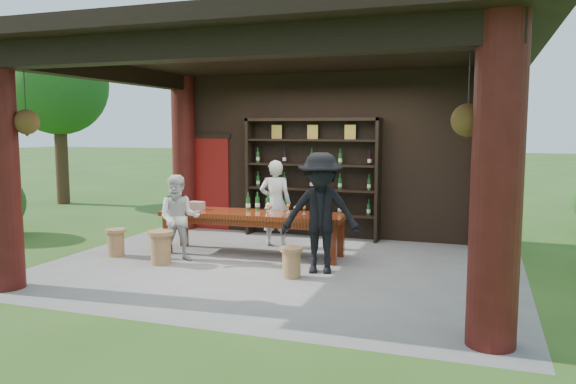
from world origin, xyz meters
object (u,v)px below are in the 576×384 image
(host, at_px, (275,203))
(tasting_table, at_px, (253,219))
(stool_near_left, at_px, (161,246))
(stool_far_left, at_px, (116,242))
(wine_shelf, at_px, (312,178))
(guest_woman, at_px, (179,218))
(guest_man, at_px, (321,213))
(stool_near_right, at_px, (291,261))
(napkin_basket, at_px, (197,206))

(host, bearing_deg, tasting_table, 70.93)
(stool_near_left, relative_size, stool_far_left, 1.15)
(wine_shelf, bearing_deg, guest_woman, -119.41)
(tasting_table, height_order, host, host)
(guest_man, bearing_deg, stool_near_right, -140.68)
(stool_near_right, xyz_separation_m, guest_woman, (-2.10, 0.39, 0.48))
(wine_shelf, distance_m, guest_man, 2.80)
(napkin_basket, bearing_deg, guest_man, -16.65)
(stool_near_left, relative_size, host, 0.34)
(stool_near_right, bearing_deg, guest_man, 52.25)
(tasting_table, height_order, stool_near_right, tasting_table)
(wine_shelf, height_order, stool_near_right, wine_shelf)
(stool_near_right, bearing_deg, wine_shelf, 101.24)
(tasting_table, distance_m, guest_man, 1.66)
(stool_near_right, distance_m, guest_man, 0.86)
(stool_near_left, distance_m, stool_far_left, 1.07)
(tasting_table, bearing_deg, stool_near_right, -46.97)
(wine_shelf, bearing_deg, guest_man, -70.50)
(wine_shelf, relative_size, guest_woman, 1.90)
(tasting_table, relative_size, guest_man, 1.77)
(wine_shelf, relative_size, stool_near_right, 6.01)
(napkin_basket, bearing_deg, host, 35.33)
(wine_shelf, height_order, guest_man, wine_shelf)
(stool_near_left, bearing_deg, stool_far_left, 166.86)
(stool_far_left, bearing_deg, guest_man, 1.37)
(wine_shelf, relative_size, tasting_table, 0.84)
(wine_shelf, distance_m, stool_far_left, 3.95)
(stool_near_right, xyz_separation_m, guest_man, (0.32, 0.42, 0.68))
(tasting_table, relative_size, host, 2.01)
(wine_shelf, height_order, host, wine_shelf)
(stool_near_left, bearing_deg, host, 56.55)
(tasting_table, xyz_separation_m, stool_near_right, (1.11, -1.19, -0.39))
(guest_woman, bearing_deg, tasting_table, 14.18)
(stool_far_left, relative_size, guest_woman, 0.33)
(host, relative_size, napkin_basket, 6.20)
(napkin_basket, bearing_deg, guest_woman, -83.27)
(guest_woman, bearing_deg, host, 31.01)
(tasting_table, xyz_separation_m, guest_man, (1.44, -0.77, 0.29))
(tasting_table, bearing_deg, stool_far_left, -158.60)
(guest_woman, bearing_deg, stool_near_right, -35.48)
(stool_near_left, bearing_deg, wine_shelf, 60.56)
(stool_near_left, xyz_separation_m, napkin_basket, (0.08, 1.08, 0.53))
(wine_shelf, distance_m, napkin_basket, 2.48)
(tasting_table, distance_m, stool_far_left, 2.39)
(stool_near_right, bearing_deg, host, 116.42)
(guest_woman, relative_size, guest_man, 0.78)
(host, bearing_deg, guest_woman, 44.63)
(guest_man, bearing_deg, stool_near_left, 174.29)
(stool_near_left, height_order, guest_man, guest_man)
(wine_shelf, height_order, tasting_table, wine_shelf)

